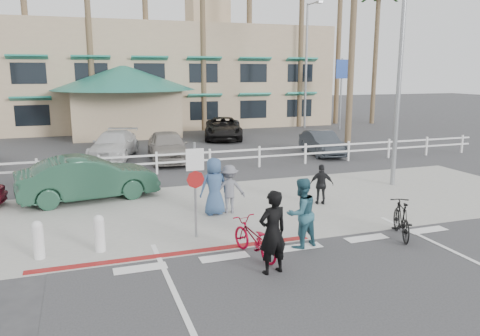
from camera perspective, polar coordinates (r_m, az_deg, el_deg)
name	(u,v)px	position (r m, az deg, el deg)	size (l,w,h in m)	color
ground	(310,256)	(11.68, 8.55, -10.60)	(140.00, 140.00, 0.00)	#333335
bike_path	(356,292)	(10.12, 13.97, -14.46)	(12.00, 16.00, 0.01)	#333335
sidewalk_plaza	(247,207)	(15.57, 0.85, -4.73)	(22.00, 7.00, 0.01)	gray
cross_street	(214,181)	(19.26, -3.23, -1.56)	(40.00, 5.00, 0.01)	#333335
parking_lot	(170,147)	(28.35, -8.54, 2.61)	(50.00, 16.00, 0.01)	#333335
curb_red	(178,254)	(11.79, -7.53, -10.30)	(7.00, 0.25, 0.02)	maroon
rail_fence	(212,160)	(21.17, -3.44, 1.02)	(29.40, 0.16, 1.00)	silver
building	(162,57)	(41.18, -9.46, 13.24)	(28.00, 16.00, 11.30)	tan
sign_post	(195,185)	(12.43, -5.49, -2.13)	(0.50, 0.10, 2.90)	gray
bollard_0	(99,233)	(12.19, -16.76, -7.64)	(0.26, 0.26, 0.95)	silver
bollard_1	(38,240)	(12.23, -23.38, -8.05)	(0.26, 0.26, 0.95)	silver
streetlight_0	(400,69)	(19.00, 18.92, 11.35)	(0.60, 2.00, 9.00)	gray
streetlight_1	(306,67)	(37.66, 8.06, 12.08)	(0.60, 2.00, 9.50)	gray
info_sign	(341,93)	(36.92, 12.20, 8.91)	(1.20, 0.16, 5.60)	navy
palm_2	(25,17)	(35.83, -24.74, 16.40)	(4.00, 4.00, 16.00)	#1F481B
palm_3	(89,33)	(34.65, -17.93, 15.42)	(4.00, 4.00, 14.00)	#1F481B
palm_4	(146,28)	(36.04, -11.40, 16.37)	(4.00, 4.00, 15.00)	#1F481B
palm_5	(203,43)	(35.78, -4.52, 14.99)	(4.00, 4.00, 13.00)	#1F481B
palm_6	(249,18)	(38.10, 1.15, 17.83)	(4.00, 4.00, 17.00)	#1F481B
palm_7	(301,38)	(38.64, 7.45, 15.42)	(4.00, 4.00, 14.00)	#1F481B
palm_8	(339,34)	(41.46, 11.98, 15.70)	(4.00, 4.00, 15.00)	#1F481B
palm_9	(376,46)	(42.18, 16.24, 14.06)	(4.00, 4.00, 13.00)	#1F481B
palm_11	(353,28)	(30.31, 13.60, 16.27)	(4.00, 4.00, 14.00)	#1F481B
bike_red	(254,239)	(11.38, 1.74, -8.59)	(0.61, 1.75, 0.92)	maroon
rider_red	(273,232)	(10.35, 4.00, -7.83)	(0.69, 0.45, 1.90)	black
bike_black	(401,219)	(13.36, 19.09, -5.90)	(0.49, 1.72, 1.04)	black
rider_black	(301,213)	(11.95, 7.46, -5.47)	(0.88, 0.68, 1.80)	#275361
pedestrian_a	(229,189)	(14.74, -1.31, -2.59)	(1.00, 0.57, 1.55)	slate
pedestrian_child	(321,185)	(15.92, 9.89, -2.00)	(0.80, 0.34, 1.37)	black
pedestrian_b	(214,186)	(14.54, -3.17, -2.26)	(0.89, 0.58, 1.81)	#324E75
car_white_sedan	(88,178)	(17.07, -18.02, -1.19)	(1.63, 4.69, 1.54)	#1D402E
lot_car_1	(114,145)	(25.11, -15.11, 2.74)	(1.91, 4.70, 1.36)	silver
lot_car_2	(168,146)	(23.54, -8.80, 2.63)	(1.80, 4.48, 1.53)	gray
lot_car_3	(322,143)	(25.53, 9.93, 3.01)	(1.35, 3.88, 1.28)	#2B3037
lot_car_5	(223,128)	(31.14, -2.06, 4.86)	(2.38, 5.15, 1.43)	black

